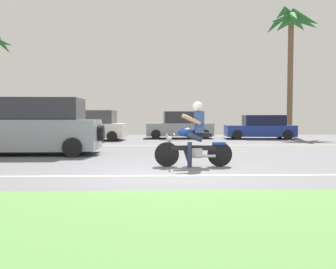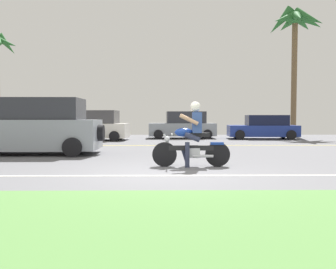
# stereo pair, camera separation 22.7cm
# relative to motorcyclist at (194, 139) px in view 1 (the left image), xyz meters

# --- Properties ---
(ground) EXTENTS (56.00, 30.00, 0.04)m
(ground) POSITION_rel_motorcyclist_xyz_m (-0.76, 1.88, -0.74)
(ground) COLOR slate
(grass_median) EXTENTS (56.00, 3.80, 0.06)m
(grass_median) POSITION_rel_motorcyclist_xyz_m (-0.76, -5.22, -0.69)
(grass_median) COLOR #548442
(grass_median) RESTS_ON ground
(lane_line_near) EXTENTS (50.40, 0.12, 0.01)m
(lane_line_near) POSITION_rel_motorcyclist_xyz_m (-0.76, -1.45, -0.72)
(lane_line_near) COLOR silver
(lane_line_near) RESTS_ON ground
(lane_line_far) EXTENTS (50.40, 0.12, 0.01)m
(lane_line_far) POSITION_rel_motorcyclist_xyz_m (-0.76, 6.98, -0.72)
(lane_line_far) COLOR yellow
(lane_line_far) RESTS_ON ground
(motorcyclist) EXTENTS (2.05, 0.67, 1.71)m
(motorcyclist) POSITION_rel_motorcyclist_xyz_m (0.00, 0.00, 0.00)
(motorcyclist) COLOR black
(motorcyclist) RESTS_ON ground
(suv_nearby) EXTENTS (5.07, 2.16, 1.97)m
(suv_nearby) POSITION_rel_motorcyclist_xyz_m (-5.45, 3.24, 0.23)
(suv_nearby) COLOR #8C939E
(suv_nearby) RESTS_ON ground
(parked_car_1) EXTENTS (4.12, 2.26, 1.68)m
(parked_car_1) POSITION_rel_motorcyclist_xyz_m (-4.70, 10.82, 0.05)
(parked_car_1) COLOR white
(parked_car_1) RESTS_ON ground
(parked_car_2) EXTENTS (4.16, 2.03, 1.65)m
(parked_car_2) POSITION_rel_motorcyclist_xyz_m (0.45, 12.68, 0.04)
(parked_car_2) COLOR #8C939E
(parked_car_2) RESTS_ON ground
(parked_car_3) EXTENTS (4.16, 2.12, 1.43)m
(parked_car_3) POSITION_rel_motorcyclist_xyz_m (5.27, 11.94, -0.05)
(parked_car_3) COLOR navy
(parked_car_3) RESTS_ON ground
(palm_tree_1) EXTENTS (3.96, 4.07, 8.86)m
(palm_tree_1) POSITION_rel_motorcyclist_xyz_m (8.20, 14.93, 6.71)
(palm_tree_1) COLOR brown
(palm_tree_1) RESTS_ON ground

